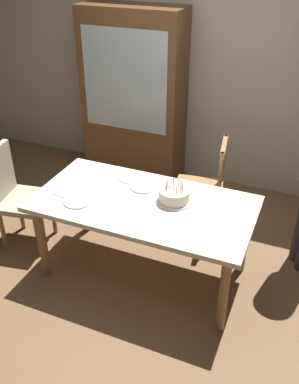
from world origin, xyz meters
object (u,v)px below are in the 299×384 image
at_px(plate_far_side, 144,187).
at_px(chair_spindle_back, 201,190).
at_px(plate_near_celebrant, 78,201).
at_px(chair_upholstered, 14,192).
at_px(birthday_cake, 174,196).
at_px(china_cabinet, 134,98).
at_px(dining_table, 144,211).

height_order(plate_far_side, chair_spindle_back, chair_spindle_back).
relative_size(plate_near_celebrant, chair_upholstered, 0.23).
height_order(birthday_cake, china_cabinet, china_cabinet).
bearing_deg(chair_spindle_back, plate_near_celebrant, -126.81).
bearing_deg(plate_near_celebrant, birthday_cake, 23.08).
bearing_deg(plate_far_side, plate_near_celebrant, -134.03).
bearing_deg(dining_table, birthday_cake, 23.39).
relative_size(dining_table, birthday_cake, 6.13).
relative_size(plate_far_side, china_cabinet, 0.12).
distance_m(dining_table, china_cabinet, 1.77).
bearing_deg(plate_near_celebrant, chair_spindle_back, 53.19).
relative_size(chair_upholstered, china_cabinet, 0.50).
height_order(chair_upholstered, china_cabinet, china_cabinet).
bearing_deg(dining_table, china_cabinet, 116.82).
relative_size(plate_near_celebrant, chair_spindle_back, 0.23).
xyz_separation_m(plate_near_celebrant, chair_spindle_back, (0.73, 0.97, -0.27)).
bearing_deg(dining_table, plate_near_celebrant, -157.07).
relative_size(plate_far_side, chair_spindle_back, 0.23).
bearing_deg(plate_far_side, birthday_cake, -19.28).
relative_size(dining_table, chair_spindle_back, 1.81).
height_order(plate_far_side, china_cabinet, china_cabinet).
distance_m(plate_far_side, china_cabinet, 1.54).
bearing_deg(plate_far_side, china_cabinet, 117.33).
distance_m(plate_far_side, chair_upholstered, 1.20).
xyz_separation_m(plate_far_side, chair_upholstered, (-1.16, -0.23, -0.20)).
distance_m(birthday_cake, china_cabinet, 1.78).
height_order(plate_near_celebrant, china_cabinet, china_cabinet).
bearing_deg(china_cabinet, plate_near_celebrant, -79.83).
bearing_deg(dining_table, chair_upholstered, -178.42).
distance_m(birthday_cake, plate_far_side, 0.32).
height_order(dining_table, plate_near_celebrant, plate_near_celebrant).
xyz_separation_m(dining_table, plate_far_side, (-0.09, 0.20, 0.09)).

